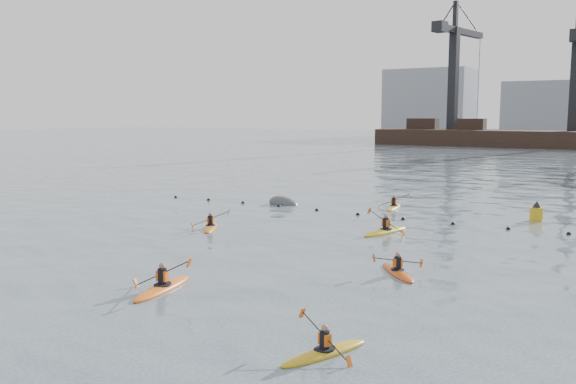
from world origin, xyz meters
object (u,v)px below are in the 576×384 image
kayaker_2 (211,227)px  mooring_buoy (284,204)px  kayaker_4 (397,271)px  kayaker_0 (163,287)px  nav_buoy (536,214)px  kayaker_3 (386,231)px  kayaker_5 (394,207)px  kayaker_1 (325,351)px

kayaker_2 → mooring_buoy: size_ratio=1.35×
kayaker_4 → kayaker_0: bearing=4.2°
nav_buoy → kayaker_0: bearing=-112.2°
kayaker_0 → mooring_buoy: bearing=99.4°
kayaker_4 → nav_buoy: 15.72m
kayaker_0 → kayaker_3: size_ratio=1.00×
kayaker_0 → kayaker_3: (2.77, 14.03, 0.00)m
kayaker_4 → mooring_buoy: (-13.50, 13.33, -0.09)m
kayaker_2 → nav_buoy: size_ratio=2.20×
kayaker_4 → kayaker_5: size_ratio=0.85×
kayaker_3 → nav_buoy: kayaker_3 is taller
kayaker_3 → kayaker_5: 8.63m
kayaker_5 → mooring_buoy: (-7.13, -2.40, -0.10)m
kayaker_1 → mooring_buoy: bearing=144.6°
kayaker_1 → kayaker_4: size_ratio=1.08×
kayaker_4 → kayaker_5: kayaker_5 is taller
kayaker_5 → nav_buoy: nav_buoy is taller
mooring_buoy → kayaker_4: bearing=-44.6°
kayaker_5 → nav_buoy: bearing=-10.5°
kayaker_1 → kayaker_2: (-13.65, 12.38, 0.01)m
mooring_buoy → kayaker_2: bearing=-82.8°
kayaker_2 → kayaker_3: 9.52m
kayaker_2 → kayaker_5: size_ratio=0.94×
mooring_buoy → nav_buoy: 16.25m
kayaker_2 → kayaker_3: kayaker_3 is taller
kayaker_2 → kayaker_3: size_ratio=0.83×
kayaker_5 → kayaker_4: bearing=-77.1°
kayaker_1 → nav_buoy: size_ratio=2.15×
kayaker_3 → kayaker_4: kayaker_3 is taller
kayaker_1 → nav_buoy: 24.23m
kayaker_2 → nav_buoy: 19.01m
kayaker_4 → kayaker_5: bearing=-109.2°
kayaker_1 → kayaker_3: kayaker_3 is taller
kayaker_0 → nav_buoy: size_ratio=2.63×
kayaker_4 → kayaker_1: bearing=57.6°
kayaker_0 → kayaker_1: 8.04m
kayaker_3 → mooring_buoy: (-9.91, 5.77, -0.11)m
kayaker_3 → kayaker_4: (3.59, -7.56, -0.01)m
kayaker_1 → kayaker_2: 18.43m
kayaker_3 → kayaker_4: 8.37m
kayaker_2 → mooring_buoy: bearing=64.9°
kayaker_0 → kayaker_2: 11.76m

